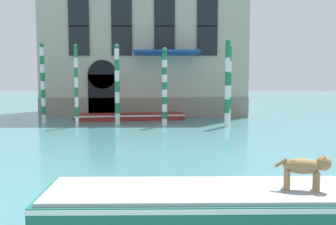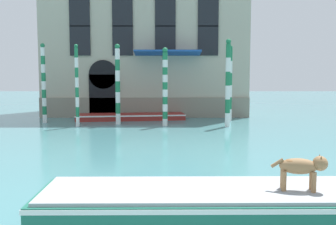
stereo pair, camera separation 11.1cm
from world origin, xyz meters
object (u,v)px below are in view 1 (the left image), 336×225
boat_foreground (227,207)px  mooring_pole_5 (76,85)px  boat_moored_near_palazzo (130,117)px  mooring_pole_3 (165,87)px  mooring_pole_0 (117,84)px  dog_on_deck (306,167)px  mooring_pole_2 (43,83)px  mooring_pole_4 (227,83)px  mooring_pole_1 (230,83)px

boat_foreground → mooring_pole_5: (-5.72, 13.68, 1.76)m
boat_moored_near_palazzo → mooring_pole_3: mooring_pole_3 is taller
boat_moored_near_palazzo → mooring_pole_0: mooring_pole_0 is taller
boat_moored_near_palazzo → mooring_pole_3: 3.97m
dog_on_deck → mooring_pole_2: bearing=131.5°
mooring_pole_3 → mooring_pole_5: mooring_pole_5 is taller
mooring_pole_3 → mooring_pole_5: bearing=-177.4°
boat_moored_near_palazzo → mooring_pole_2: 5.34m
boat_foreground → mooring_pole_4: bearing=80.6°
mooring_pole_2 → mooring_pole_4: size_ratio=0.98×
mooring_pole_2 → mooring_pole_4: 10.20m
dog_on_deck → boat_moored_near_palazzo: 17.45m
mooring_pole_1 → mooring_pole_5: (-8.36, -2.37, -0.05)m
mooring_pole_0 → mooring_pole_4: mooring_pole_4 is taller
mooring_pole_3 → mooring_pole_4: 3.28m
dog_on_deck → mooring_pole_2: (-9.28, 15.39, 1.08)m
mooring_pole_4 → mooring_pole_3: bearing=175.1°
mooring_pole_2 → mooring_pole_5: size_ratio=1.04×
boat_foreground → mooring_pole_0: bearing=103.7°
mooring_pole_5 → boat_moored_near_palazzo: bearing=50.3°
mooring_pole_0 → mooring_pole_2: 4.27m
mooring_pole_1 → mooring_pole_2: bearing=-175.7°
mooring_pole_0 → mooring_pole_3: size_ratio=1.06×
boat_moored_near_palazzo → mooring_pole_5: (-2.49, -3.00, 1.96)m
mooring_pole_4 → mooring_pole_1: bearing=78.0°
mooring_pole_4 → mooring_pole_5: (-7.84, 0.07, -0.14)m
mooring_pole_4 → boat_foreground: bearing=-98.9°
mooring_pole_0 → mooring_pole_3: (2.58, -0.74, -0.12)m
mooring_pole_3 → mooring_pole_4: (3.26, -0.28, 0.21)m
mooring_pole_2 → mooring_pole_1: bearing=4.3°
boat_foreground → mooring_pole_2: size_ratio=1.48×
mooring_pole_1 → mooring_pole_3: 4.36m
boat_foreground → dog_on_deck: dog_on_deck is taller
boat_foreground → mooring_pole_1: bearing=80.1°
mooring_pole_2 → mooring_pole_4: (10.07, -1.65, 0.05)m
mooring_pole_3 → boat_foreground: bearing=-85.3°
boat_foreground → boat_moored_near_palazzo: size_ratio=0.99×
boat_moored_near_palazzo → mooring_pole_0: bearing=-111.0°
dog_on_deck → mooring_pole_1: bearing=95.7°
mooring_pole_1 → mooring_pole_0: bearing=-167.4°
boat_moored_near_palazzo → mooring_pole_2: mooring_pole_2 is taller
dog_on_deck → mooring_pole_2: 18.00m
mooring_pole_2 → mooring_pole_3: bearing=-11.4°
boat_moored_near_palazzo → mooring_pole_0: 2.91m
mooring_pole_0 → mooring_pole_1: bearing=12.6°
mooring_pole_1 → mooring_pole_5: mooring_pole_1 is taller
mooring_pole_0 → mooring_pole_4: size_ratio=0.96×
mooring_pole_3 → mooring_pole_4: mooring_pole_4 is taller
mooring_pole_0 → mooring_pole_2: bearing=171.6°
boat_foreground → mooring_pole_3: bearing=94.2°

